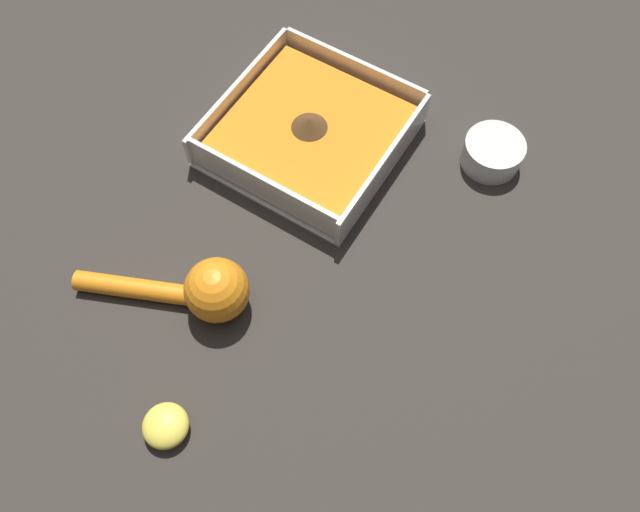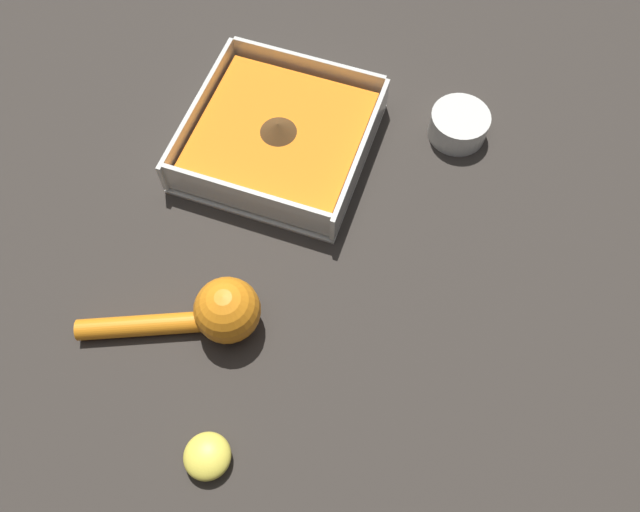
% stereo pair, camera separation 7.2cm
% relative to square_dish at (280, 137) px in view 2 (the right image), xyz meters
% --- Properties ---
extents(ground_plane, '(4.00, 4.00, 0.00)m').
position_rel_square_dish_xyz_m(ground_plane, '(-0.00, -0.04, -0.02)').
color(ground_plane, '#332D28').
extents(square_dish, '(0.23, 0.23, 0.05)m').
position_rel_square_dish_xyz_m(square_dish, '(0.00, 0.00, 0.00)').
color(square_dish, silver).
rests_on(square_dish, ground_plane).
extents(spice_bowl, '(0.08, 0.08, 0.04)m').
position_rel_square_dish_xyz_m(spice_bowl, '(0.10, -0.22, -0.00)').
color(spice_bowl, silver).
rests_on(spice_bowl, ground_plane).
extents(lemon_squeezer, '(0.12, 0.20, 0.07)m').
position_rel_square_dish_xyz_m(lemon_squeezer, '(-0.26, -0.02, 0.01)').
color(lemon_squeezer, orange).
rests_on(lemon_squeezer, ground_plane).
extents(lemon_half, '(0.05, 0.05, 0.03)m').
position_rel_square_dish_xyz_m(lemon_half, '(-0.40, -0.07, -0.01)').
color(lemon_half, '#EFDB4C').
rests_on(lemon_half, ground_plane).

